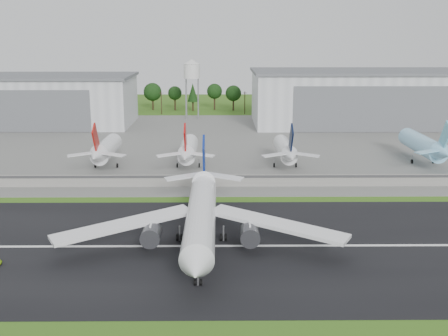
{
  "coord_description": "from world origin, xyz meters",
  "views": [
    {
      "loc": [
        8.4,
        -95.74,
        41.57
      ],
      "look_at": [
        9.61,
        40.0,
        9.0
      ],
      "focal_mm": 45.0,
      "sensor_mm": 36.0,
      "label": 1
    }
  ],
  "objects_px": {
    "parked_jet_red_b": "(188,150)",
    "parked_jet_skyblue": "(426,146)",
    "parked_jet_navy": "(286,150)",
    "parked_jet_red_a": "(105,150)",
    "main_airliner": "(201,224)"
  },
  "relations": [
    {
      "from": "parked_jet_red_b",
      "to": "parked_jet_skyblue",
      "type": "distance_m",
      "value": 76.82
    },
    {
      "from": "parked_jet_red_b",
      "to": "parked_jet_navy",
      "type": "relative_size",
      "value": 1.0
    },
    {
      "from": "parked_jet_red_a",
      "to": "parked_jet_red_b",
      "type": "height_order",
      "value": "parked_jet_red_a"
    },
    {
      "from": "main_airliner",
      "to": "parked_jet_skyblue",
      "type": "xyz_separation_m",
      "value": [
        70.44,
        72.02,
        1.41
      ]
    },
    {
      "from": "parked_jet_skyblue",
      "to": "main_airliner",
      "type": "bearing_deg",
      "value": -134.36
    },
    {
      "from": "parked_jet_red_b",
      "to": "parked_jet_navy",
      "type": "height_order",
      "value": "parked_jet_red_b"
    },
    {
      "from": "parked_jet_red_a",
      "to": "parked_jet_red_b",
      "type": "bearing_deg",
      "value": -0.04
    },
    {
      "from": "parked_jet_skyblue",
      "to": "parked_jet_navy",
      "type": "bearing_deg",
      "value": -173.68
    },
    {
      "from": "main_airliner",
      "to": "parked_jet_navy",
      "type": "distance_m",
      "value": 71.36
    },
    {
      "from": "parked_jet_navy",
      "to": "parked_jet_red_a",
      "type": "bearing_deg",
      "value": 179.96
    },
    {
      "from": "parked_jet_navy",
      "to": "parked_jet_red_b",
      "type": "bearing_deg",
      "value": 179.96
    },
    {
      "from": "parked_jet_red_a",
      "to": "parked_jet_navy",
      "type": "height_order",
      "value": "parked_jet_red_a"
    },
    {
      "from": "parked_jet_navy",
      "to": "parked_jet_skyblue",
      "type": "xyz_separation_m",
      "value": [
        45.79,
        5.07,
        0.37
      ]
    },
    {
      "from": "parked_jet_skyblue",
      "to": "parked_jet_red_b",
      "type": "bearing_deg",
      "value": -176.23
    },
    {
      "from": "parked_jet_red_b",
      "to": "parked_jet_skyblue",
      "type": "relative_size",
      "value": 0.84
    }
  ]
}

